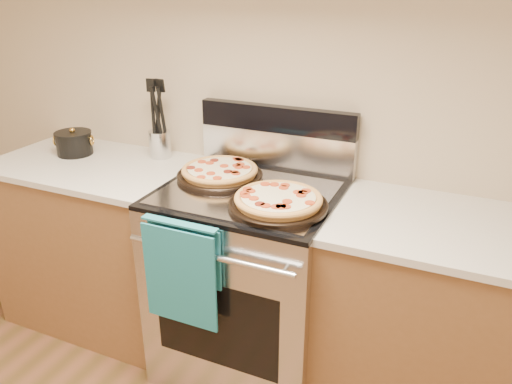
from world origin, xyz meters
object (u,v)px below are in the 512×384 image
at_px(range_body, 250,283).
at_px(pepperoni_pizza_front, 278,201).
at_px(utensil_crock, 160,144).
at_px(saucepan, 74,144).
at_px(pepperoni_pizza_back, 220,172).

xyz_separation_m(range_body, pepperoni_pizza_front, (0.18, -0.12, 0.50)).
height_order(pepperoni_pizza_front, utensil_crock, utensil_crock).
xyz_separation_m(utensil_crock, saucepan, (-0.44, -0.15, -0.01)).
bearing_deg(range_body, pepperoni_pizza_back, 158.75).
bearing_deg(pepperoni_pizza_back, utensil_crock, 158.57).
height_order(utensil_crock, saucepan, utensil_crock).
relative_size(range_body, utensil_crock, 6.50).
xyz_separation_m(range_body, utensil_crock, (-0.61, 0.24, 0.53)).
xyz_separation_m(pepperoni_pizza_front, saucepan, (-1.23, 0.22, 0.01)).
bearing_deg(utensil_crock, range_body, -21.38).
distance_m(pepperoni_pizza_front, saucepan, 1.25).
height_order(pepperoni_pizza_back, utensil_crock, utensil_crock).
distance_m(pepperoni_pizza_back, saucepan, 0.87).
bearing_deg(saucepan, range_body, -5.16).
relative_size(utensil_crock, saucepan, 0.77).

